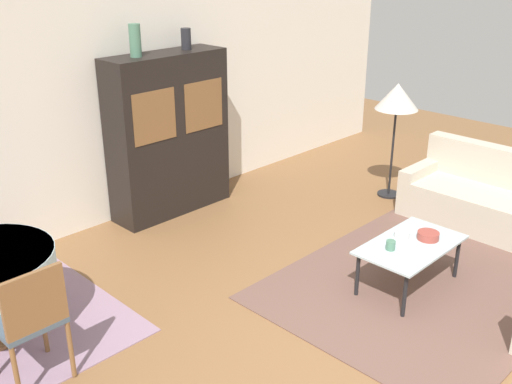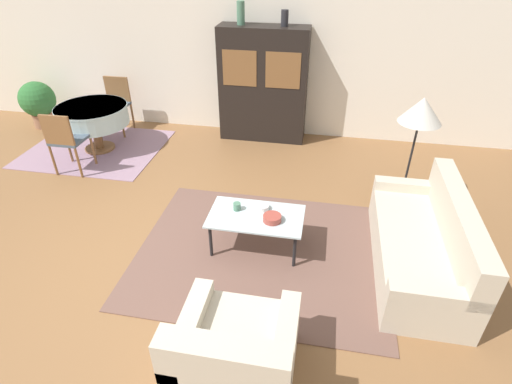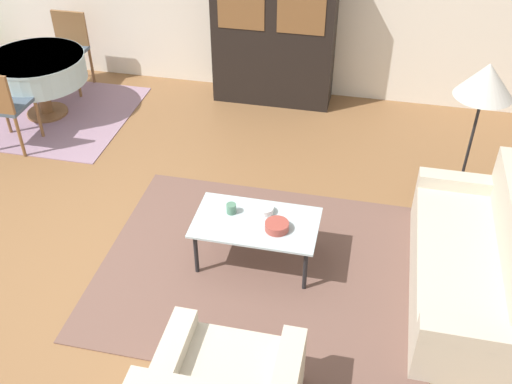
{
  "view_description": "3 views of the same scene",
  "coord_description": "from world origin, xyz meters",
  "px_view_note": "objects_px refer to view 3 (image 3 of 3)",
  "views": [
    {
      "loc": [
        -3.2,
        -1.95,
        2.93
      ],
      "look_at": [
        0.2,
        1.4,
        0.95
      ],
      "focal_mm": 42.0,
      "sensor_mm": 36.0,
      "label": 1
    },
    {
      "loc": [
        1.82,
        -3.03,
        3.03
      ],
      "look_at": [
        1.19,
        0.41,
        0.75
      ],
      "focal_mm": 28.0,
      "sensor_mm": 36.0,
      "label": 2
    },
    {
      "loc": [
        1.99,
        -3.29,
        3.62
      ],
      "look_at": [
        1.19,
        0.41,
        0.75
      ],
      "focal_mm": 42.0,
      "sensor_mm": 36.0,
      "label": 3
    }
  ],
  "objects_px": {
    "display_cabinet": "(274,28)",
    "dining_table": "(37,69)",
    "bowl": "(277,226)",
    "bowl_small": "(265,210)",
    "cup": "(231,209)",
    "floor_lamp": "(486,84)",
    "couch": "(476,266)",
    "dining_chair_near": "(2,103)",
    "dining_chair_far": "(68,45)",
    "coffee_table": "(256,225)"
  },
  "relations": [
    {
      "from": "bowl",
      "to": "dining_chair_far",
      "type": "bearing_deg",
      "value": 138.9
    },
    {
      "from": "dining_table",
      "to": "display_cabinet",
      "type": "bearing_deg",
      "value": 20.79
    },
    {
      "from": "floor_lamp",
      "to": "dining_chair_near",
      "type": "bearing_deg",
      "value": -178.24
    },
    {
      "from": "display_cabinet",
      "to": "dining_chair_far",
      "type": "height_order",
      "value": "display_cabinet"
    },
    {
      "from": "dining_chair_far",
      "to": "floor_lamp",
      "type": "height_order",
      "value": "floor_lamp"
    },
    {
      "from": "bowl_small",
      "to": "coffee_table",
      "type": "bearing_deg",
      "value": -111.38
    },
    {
      "from": "floor_lamp",
      "to": "bowl",
      "type": "relative_size",
      "value": 7.23
    },
    {
      "from": "display_cabinet",
      "to": "dining_table",
      "type": "distance_m",
      "value": 2.78
    },
    {
      "from": "dining_table",
      "to": "bowl_small",
      "type": "distance_m",
      "value": 3.56
    },
    {
      "from": "dining_chair_near",
      "to": "couch",
      "type": "bearing_deg",
      "value": -13.89
    },
    {
      "from": "cup",
      "to": "bowl_small",
      "type": "xyz_separation_m",
      "value": [
        0.28,
        0.06,
        -0.02
      ]
    },
    {
      "from": "cup",
      "to": "bowl",
      "type": "bearing_deg",
      "value": -17.71
    },
    {
      "from": "dining_table",
      "to": "dining_chair_near",
      "type": "bearing_deg",
      "value": -90.0
    },
    {
      "from": "dining_table",
      "to": "floor_lamp",
      "type": "bearing_deg",
      "value": -7.46
    },
    {
      "from": "dining_chair_far",
      "to": "floor_lamp",
      "type": "xyz_separation_m",
      "value": [
        4.76,
        -1.39,
        0.67
      ]
    },
    {
      "from": "display_cabinet",
      "to": "cup",
      "type": "height_order",
      "value": "display_cabinet"
    },
    {
      "from": "dining_chair_near",
      "to": "dining_table",
      "type": "bearing_deg",
      "value": 90.0
    },
    {
      "from": "dining_chair_near",
      "to": "dining_chair_far",
      "type": "distance_m",
      "value": 1.54
    },
    {
      "from": "floor_lamp",
      "to": "couch",
      "type": "bearing_deg",
      "value": -88.99
    },
    {
      "from": "bowl_small",
      "to": "dining_table",
      "type": "bearing_deg",
      "value": 149.19
    },
    {
      "from": "coffee_table",
      "to": "floor_lamp",
      "type": "bearing_deg",
      "value": 37.22
    },
    {
      "from": "couch",
      "to": "display_cabinet",
      "type": "distance_m",
      "value": 3.72
    },
    {
      "from": "display_cabinet",
      "to": "dining_chair_near",
      "type": "bearing_deg",
      "value": -145.88
    },
    {
      "from": "coffee_table",
      "to": "bowl_small",
      "type": "height_order",
      "value": "bowl_small"
    },
    {
      "from": "dining_table",
      "to": "bowl",
      "type": "xyz_separation_m",
      "value": [
        3.19,
        -2.02,
        -0.12
      ]
    },
    {
      "from": "dining_chair_near",
      "to": "cup",
      "type": "relative_size",
      "value": 10.82
    },
    {
      "from": "coffee_table",
      "to": "display_cabinet",
      "type": "relative_size",
      "value": 0.56
    },
    {
      "from": "display_cabinet",
      "to": "dining_chair_near",
      "type": "distance_m",
      "value": 3.14
    },
    {
      "from": "display_cabinet",
      "to": "dining_table",
      "type": "relative_size",
      "value": 1.66
    },
    {
      "from": "couch",
      "to": "display_cabinet",
      "type": "bearing_deg",
      "value": 36.87
    },
    {
      "from": "dining_chair_near",
      "to": "bowl",
      "type": "height_order",
      "value": "dining_chair_near"
    },
    {
      "from": "bowl",
      "to": "bowl_small",
      "type": "relative_size",
      "value": 1.43
    },
    {
      "from": "floor_lamp",
      "to": "bowl",
      "type": "bearing_deg",
      "value": -138.39
    },
    {
      "from": "couch",
      "to": "dining_chair_near",
      "type": "bearing_deg",
      "value": 76.11
    },
    {
      "from": "floor_lamp",
      "to": "bowl_small",
      "type": "relative_size",
      "value": 10.33
    },
    {
      "from": "floor_lamp",
      "to": "dining_chair_far",
      "type": "bearing_deg",
      "value": 163.69
    },
    {
      "from": "bowl",
      "to": "bowl_small",
      "type": "height_order",
      "value": "bowl"
    },
    {
      "from": "dining_chair_far",
      "to": "bowl_small",
      "type": "height_order",
      "value": "dining_chair_far"
    },
    {
      "from": "dining_chair_near",
      "to": "dining_chair_far",
      "type": "bearing_deg",
      "value": 90.0
    },
    {
      "from": "dining_chair_near",
      "to": "cup",
      "type": "bearing_deg",
      "value": -21.84
    },
    {
      "from": "floor_lamp",
      "to": "bowl_small",
      "type": "distance_m",
      "value": 2.22
    },
    {
      "from": "couch",
      "to": "floor_lamp",
      "type": "distance_m",
      "value": 1.62
    },
    {
      "from": "dining_table",
      "to": "bowl_small",
      "type": "xyz_separation_m",
      "value": [
        3.06,
        -1.82,
        -0.12
      ]
    },
    {
      "from": "couch",
      "to": "cup",
      "type": "xyz_separation_m",
      "value": [
        -2.01,
        0.07,
        0.19
      ]
    },
    {
      "from": "bowl",
      "to": "cup",
      "type": "bearing_deg",
      "value": 162.29
    },
    {
      "from": "dining_table",
      "to": "dining_chair_far",
      "type": "relative_size",
      "value": 1.18
    },
    {
      "from": "floor_lamp",
      "to": "bowl",
      "type": "distance_m",
      "value": 2.23
    },
    {
      "from": "display_cabinet",
      "to": "dining_chair_far",
      "type": "bearing_deg",
      "value": -175.32
    },
    {
      "from": "display_cabinet",
      "to": "bowl_small",
      "type": "xyz_separation_m",
      "value": [
        0.47,
        -2.81,
        -0.45
      ]
    },
    {
      "from": "coffee_table",
      "to": "floor_lamp",
      "type": "height_order",
      "value": "floor_lamp"
    }
  ]
}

